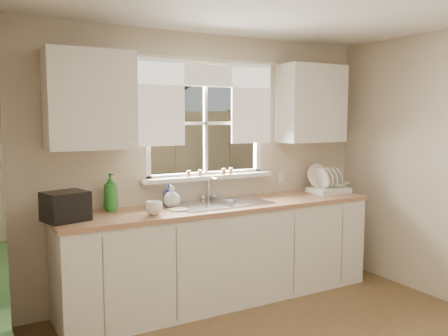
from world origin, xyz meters
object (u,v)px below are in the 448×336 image
soap_bottle_a (111,192)px  cup (154,208)px  dish_rack (328,185)px  black_appliance (65,206)px

soap_bottle_a → cup: bearing=-61.1°
dish_rack → soap_bottle_a: bearing=176.3°
soap_bottle_a → black_appliance: 0.46m
soap_bottle_a → cup: size_ratio=2.34×
black_appliance → dish_rack: bearing=-13.9°
soap_bottle_a → black_appliance: bearing=-164.1°
dish_rack → cup: (-2.03, -0.18, -0.02)m
dish_rack → soap_bottle_a: (-2.30, 0.15, 0.08)m
dish_rack → cup: dish_rack is taller
dish_rack → black_appliance: dish_rack is taller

